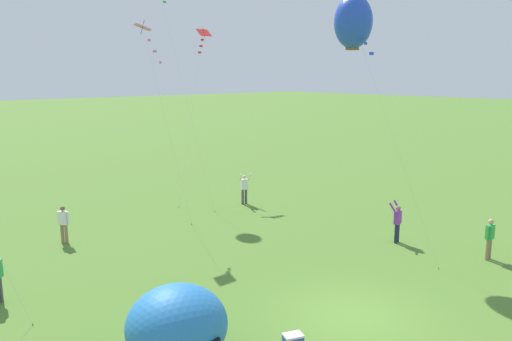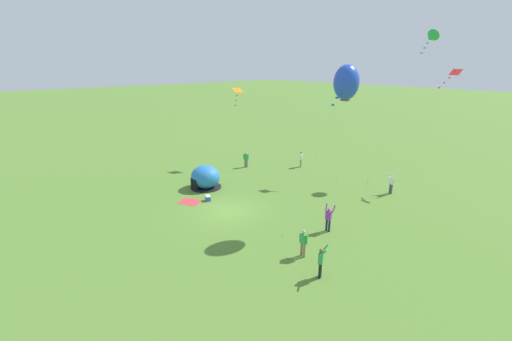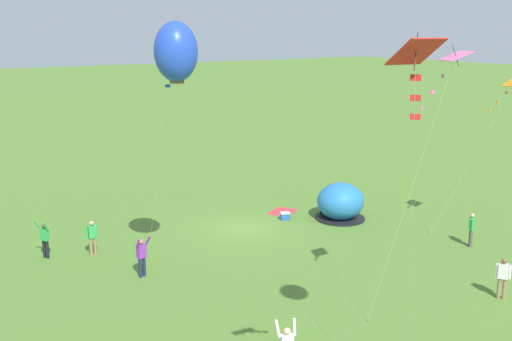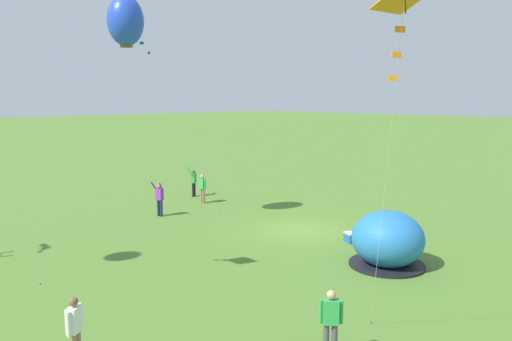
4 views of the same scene
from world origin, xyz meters
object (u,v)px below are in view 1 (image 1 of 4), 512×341
at_px(popup_tent, 177,327).
at_px(person_flying_kite, 397,221).
at_px(person_arms_raised, 244,187).
at_px(person_center_field, 490,237).
at_px(kite_red, 203,38).
at_px(person_far_back, 64,222).
at_px(kite_pink, 146,36).
at_px(kite_blue, 353,22).

height_order(popup_tent, person_flying_kite, popup_tent).
height_order(person_arms_raised, person_center_field, person_arms_raised).
height_order(person_flying_kite, kite_red, kite_red).
bearing_deg(popup_tent, person_center_field, -9.18).
bearing_deg(person_flying_kite, person_center_field, -75.28).
height_order(popup_tent, kite_red, kite_red).
relative_size(person_far_back, kite_pink, 0.17).
bearing_deg(person_arms_raised, person_far_back, 179.12).
bearing_deg(person_far_back, kite_blue, -37.06).
relative_size(person_flying_kite, kite_pink, 0.19).
relative_size(person_arms_raised, kite_red, 0.18).
height_order(person_arms_raised, person_flying_kite, same).
bearing_deg(kite_red, kite_blue, -96.91).
distance_m(person_center_field, kite_red, 21.17).
xyz_separation_m(person_flying_kite, kite_blue, (-0.89, 2.17, 8.73)).
bearing_deg(popup_tent, kite_red, 51.82).
height_order(person_center_field, kite_blue, kite_blue).
distance_m(person_arms_raised, kite_pink, 10.12).
distance_m(person_center_field, kite_blue, 10.71).
xyz_separation_m(popup_tent, kite_blue, (11.77, 3.66, 8.74)).
bearing_deg(person_center_field, kite_blue, 107.59).
bearing_deg(kite_blue, kite_red, 83.09).
distance_m(kite_blue, kite_pink, 9.99).
xyz_separation_m(kite_red, kite_pink, (-7.06, -4.99, -0.46)).
bearing_deg(person_far_back, kite_pink, 6.75).
bearing_deg(person_flying_kite, popup_tent, -173.27).
relative_size(popup_tent, kite_red, 0.27).
distance_m(person_arms_raised, kite_blue, 11.60).
bearing_deg(person_arms_raised, popup_tent, -136.71).
bearing_deg(person_arms_raised, kite_pink, 172.56).
height_order(kite_blue, kite_red, kite_blue).
relative_size(popup_tent, person_arms_raised, 1.49).
height_order(person_center_field, kite_red, kite_red).
height_order(popup_tent, kite_blue, kite_blue).
bearing_deg(kite_blue, popup_tent, -162.72).
distance_m(person_center_field, person_flying_kite, 3.82).
height_order(kite_red, kite_pink, kite_red).
bearing_deg(person_arms_raised, person_center_field, -83.09).
xyz_separation_m(person_far_back, kite_blue, (10.32, -7.79, 8.77)).
height_order(person_arms_raised, kite_pink, kite_pink).
xyz_separation_m(person_arms_raised, person_far_back, (-10.55, 0.16, -0.03)).
xyz_separation_m(person_flying_kite, kite_pink, (-6.33, 10.54, 8.36)).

